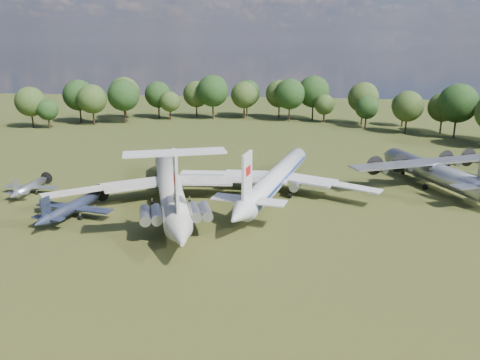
% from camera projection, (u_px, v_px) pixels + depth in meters
% --- Properties ---
extents(ground, '(300.00, 300.00, 0.00)m').
position_uv_depth(ground, '(185.00, 200.00, 77.72)').
color(ground, '#273F15').
rests_on(ground, ground).
extents(il62_airliner, '(53.67, 60.91, 4.99)m').
position_uv_depth(il62_airliner, '(170.00, 189.00, 75.39)').
color(il62_airliner, silver).
rests_on(il62_airliner, ground).
extents(tu104_jet, '(43.49, 52.58, 4.66)m').
position_uv_depth(tu104_jet, '(276.00, 182.00, 80.07)').
color(tu104_jet, silver).
rests_on(tu104_jet, ground).
extents(an12_transport, '(43.58, 45.39, 4.65)m').
position_uv_depth(an12_transport, '(433.00, 175.00, 84.18)').
color(an12_transport, '#989B9F').
rests_on(an12_transport, ground).
extents(small_prop_west, '(15.23, 18.84, 2.47)m').
position_uv_depth(small_prop_west, '(72.00, 210.00, 69.76)').
color(small_prop_west, black).
rests_on(small_prop_west, ground).
extents(small_prop_northwest, '(9.86, 13.20, 1.90)m').
position_uv_depth(small_prop_northwest, '(30.00, 189.00, 80.76)').
color(small_prop_northwest, '#95969C').
rests_on(small_prop_northwest, ground).
extents(person_on_il62, '(0.79, 0.76, 1.82)m').
position_uv_depth(person_on_il62, '(175.00, 196.00, 61.30)').
color(person_on_il62, olive).
rests_on(person_on_il62, il62_airliner).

